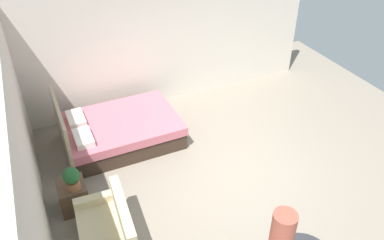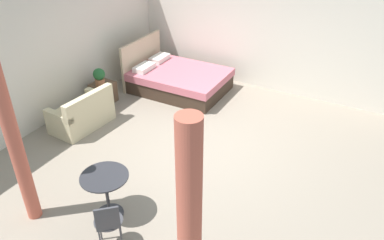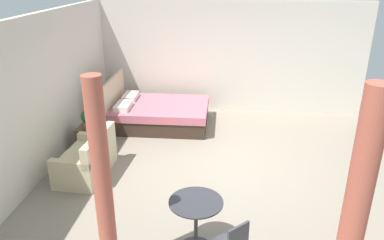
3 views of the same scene
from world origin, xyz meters
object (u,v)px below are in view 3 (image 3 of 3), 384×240
potted_plant (88,119)px  balcony_table (196,216)px  couch (87,160)px  nightstand (90,138)px  bed (158,113)px

potted_plant → balcony_table: 3.62m
couch → nightstand: size_ratio=2.57×
couch → balcony_table: 2.76m
bed → potted_plant: (-1.52, 1.12, 0.43)m
potted_plant → couch: bearing=-162.4°
bed → balcony_table: bearing=-162.5°
bed → nightstand: 1.83m
couch → potted_plant: 1.07m
bed → balcony_table: size_ratio=3.06×
bed → couch: bed is taller
balcony_table → potted_plant: bearing=42.4°
potted_plant → nightstand: bearing=20.9°
nightstand → balcony_table: (-2.77, -2.47, 0.28)m
couch → balcony_table: (-1.73, -2.14, 0.23)m
nightstand → potted_plant: size_ratio=1.24×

